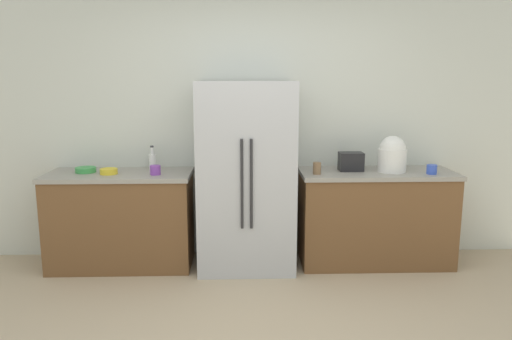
{
  "coord_description": "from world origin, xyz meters",
  "views": [
    {
      "loc": [
        -0.15,
        -2.84,
        1.75
      ],
      "look_at": [
        -0.04,
        0.48,
        1.12
      ],
      "focal_mm": 34.18,
      "sensor_mm": 36.0,
      "label": 1
    }
  ],
  "objects_px": {
    "refrigerator": "(246,176)",
    "cup_b": "(432,169)",
    "bowl_a": "(109,171)",
    "cup_c": "(155,170)",
    "cup_a": "(317,168)",
    "bottle_a": "(152,161)",
    "bowl_b": "(86,170)",
    "rice_cooker": "(392,155)",
    "toaster": "(351,162)"
  },
  "relations": [
    {
      "from": "bowl_b",
      "to": "rice_cooker",
      "type": "bearing_deg",
      "value": -1.15
    },
    {
      "from": "refrigerator",
      "to": "cup_a",
      "type": "distance_m",
      "value": 0.65
    },
    {
      "from": "cup_a",
      "to": "cup_c",
      "type": "xyz_separation_m",
      "value": [
        -1.46,
        0.02,
        -0.01
      ]
    },
    {
      "from": "bottle_a",
      "to": "cup_b",
      "type": "height_order",
      "value": "bottle_a"
    },
    {
      "from": "rice_cooker",
      "to": "bowl_a",
      "type": "xyz_separation_m",
      "value": [
        -2.6,
        -0.03,
        -0.13
      ]
    },
    {
      "from": "refrigerator",
      "to": "rice_cooker",
      "type": "bearing_deg",
      "value": 1.1
    },
    {
      "from": "cup_b",
      "to": "bowl_a",
      "type": "relative_size",
      "value": 0.59
    },
    {
      "from": "refrigerator",
      "to": "bowl_a",
      "type": "height_order",
      "value": "refrigerator"
    },
    {
      "from": "cup_b",
      "to": "bowl_b",
      "type": "xyz_separation_m",
      "value": [
        -3.16,
        0.19,
        -0.02
      ]
    },
    {
      "from": "rice_cooker",
      "to": "bowl_b",
      "type": "height_order",
      "value": "rice_cooker"
    },
    {
      "from": "bowl_a",
      "to": "cup_a",
      "type": "bearing_deg",
      "value": -2.1
    },
    {
      "from": "cup_a",
      "to": "bowl_a",
      "type": "distance_m",
      "value": 1.89
    },
    {
      "from": "toaster",
      "to": "cup_b",
      "type": "distance_m",
      "value": 0.72
    },
    {
      "from": "rice_cooker",
      "to": "cup_c",
      "type": "relative_size",
      "value": 3.52
    },
    {
      "from": "rice_cooker",
      "to": "cup_a",
      "type": "height_order",
      "value": "rice_cooker"
    },
    {
      "from": "rice_cooker",
      "to": "bowl_b",
      "type": "xyz_separation_m",
      "value": [
        -2.83,
        0.06,
        -0.14
      ]
    },
    {
      "from": "cup_c",
      "to": "bowl_a",
      "type": "relative_size",
      "value": 0.61
    },
    {
      "from": "refrigerator",
      "to": "toaster",
      "type": "height_order",
      "value": "refrigerator"
    },
    {
      "from": "refrigerator",
      "to": "cup_c",
      "type": "xyz_separation_m",
      "value": [
        -0.82,
        -0.05,
        0.07
      ]
    },
    {
      "from": "refrigerator",
      "to": "cup_b",
      "type": "xyz_separation_m",
      "value": [
        1.68,
        -0.1,
        0.07
      ]
    },
    {
      "from": "cup_b",
      "to": "cup_c",
      "type": "distance_m",
      "value": 2.5
    },
    {
      "from": "bowl_a",
      "to": "cup_b",
      "type": "bearing_deg",
      "value": -1.91
    },
    {
      "from": "cup_c",
      "to": "rice_cooker",
      "type": "bearing_deg",
      "value": 2.04
    },
    {
      "from": "rice_cooker",
      "to": "bowl_b",
      "type": "bearing_deg",
      "value": 178.85
    },
    {
      "from": "cup_c",
      "to": "bowl_a",
      "type": "distance_m",
      "value": 0.43
    },
    {
      "from": "rice_cooker",
      "to": "cup_a",
      "type": "distance_m",
      "value": 0.73
    },
    {
      "from": "rice_cooker",
      "to": "bowl_a",
      "type": "bearing_deg",
      "value": -179.3
    },
    {
      "from": "cup_b",
      "to": "cup_a",
      "type": "bearing_deg",
      "value": 178.43
    },
    {
      "from": "cup_a",
      "to": "bowl_b",
      "type": "height_order",
      "value": "cup_a"
    },
    {
      "from": "rice_cooker",
      "to": "bottle_a",
      "type": "height_order",
      "value": "rice_cooker"
    },
    {
      "from": "cup_a",
      "to": "bowl_a",
      "type": "relative_size",
      "value": 0.7
    },
    {
      "from": "toaster",
      "to": "cup_b",
      "type": "relative_size",
      "value": 2.41
    },
    {
      "from": "rice_cooker",
      "to": "cup_a",
      "type": "relative_size",
      "value": 3.09
    },
    {
      "from": "toaster",
      "to": "bowl_b",
      "type": "height_order",
      "value": "toaster"
    },
    {
      "from": "rice_cooker",
      "to": "cup_c",
      "type": "xyz_separation_m",
      "value": [
        -2.17,
        -0.08,
        -0.12
      ]
    },
    {
      "from": "cup_c",
      "to": "cup_a",
      "type": "bearing_deg",
      "value": -0.92
    },
    {
      "from": "rice_cooker",
      "to": "cup_b",
      "type": "relative_size",
      "value": 3.64
    },
    {
      "from": "cup_a",
      "to": "cup_b",
      "type": "relative_size",
      "value": 1.18
    },
    {
      "from": "cup_c",
      "to": "cup_b",
      "type": "bearing_deg",
      "value": -1.19
    },
    {
      "from": "rice_cooker",
      "to": "cup_a",
      "type": "bearing_deg",
      "value": -171.97
    },
    {
      "from": "rice_cooker",
      "to": "cup_c",
      "type": "distance_m",
      "value": 2.17
    },
    {
      "from": "cup_a",
      "to": "bowl_b",
      "type": "relative_size",
      "value": 0.58
    },
    {
      "from": "bottle_a",
      "to": "bowl_b",
      "type": "xyz_separation_m",
      "value": [
        -0.59,
        -0.14,
        -0.06
      ]
    },
    {
      "from": "bowl_b",
      "to": "cup_a",
      "type": "bearing_deg",
      "value": -4.25
    },
    {
      "from": "bottle_a",
      "to": "bowl_a",
      "type": "xyz_separation_m",
      "value": [
        -0.36,
        -0.22,
        -0.06
      ]
    },
    {
      "from": "cup_a",
      "to": "bowl_b",
      "type": "bearing_deg",
      "value": 175.75
    },
    {
      "from": "bottle_a",
      "to": "bowl_a",
      "type": "height_order",
      "value": "bottle_a"
    },
    {
      "from": "bowl_a",
      "to": "bowl_b",
      "type": "xyz_separation_m",
      "value": [
        -0.23,
        0.09,
        -0.0
      ]
    },
    {
      "from": "refrigerator",
      "to": "cup_c",
      "type": "relative_size",
      "value": 18.16
    },
    {
      "from": "bottle_a",
      "to": "cup_c",
      "type": "bearing_deg",
      "value": -75.12
    }
  ]
}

